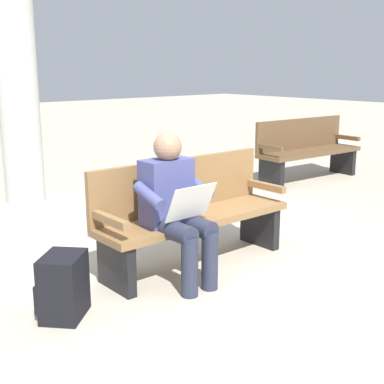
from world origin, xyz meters
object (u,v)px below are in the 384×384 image
bench_near (191,212)px  support_pillar (13,31)px  backpack (63,287)px  bench_far (306,149)px  person_seated (176,205)px

bench_near → support_pillar: 3.41m
backpack → bench_near: bearing=-171.3°
backpack → bench_far: bearing=-161.1°
bench_far → bench_near: bearing=26.4°
support_pillar → person_seated: bearing=86.9°
person_seated → bench_far: bearing=-155.9°
person_seated → backpack: 1.05m
backpack → bench_far: size_ratio=0.24×
person_seated → bench_far: person_seated is taller
bench_near → person_seated: 0.45m
person_seated → support_pillar: (-0.17, -3.23, 1.44)m
person_seated → backpack: size_ratio=2.66×
bench_near → backpack: size_ratio=4.07×
person_seated → support_pillar: size_ratio=0.29×
bench_near → person_seated: person_seated is taller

